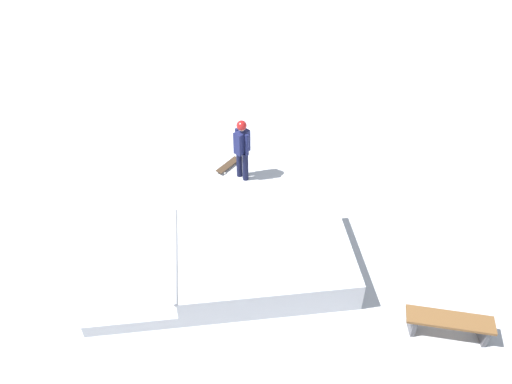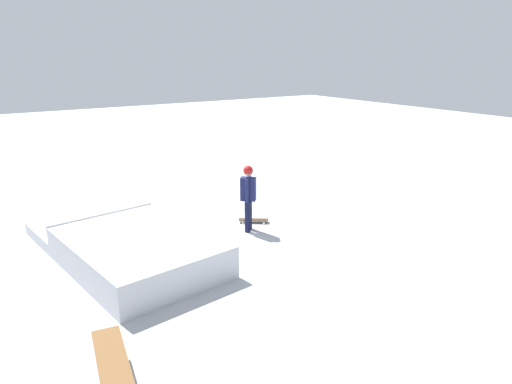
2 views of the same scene
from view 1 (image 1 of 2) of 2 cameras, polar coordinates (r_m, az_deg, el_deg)
ground_plane at (r=11.55m, az=-1.87°, el=-6.88°), size 60.00×60.00×0.00m
skate_ramp at (r=11.01m, az=-1.69°, el=-7.52°), size 5.69×3.28×0.74m
skater at (r=12.93m, az=-1.55°, el=5.10°), size 0.42×0.43×1.73m
skateboard at (r=13.84m, az=-3.08°, el=2.98°), size 0.63×0.76×0.09m
park_bench at (r=10.61m, az=20.42°, el=-13.29°), size 1.64×0.66×0.48m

